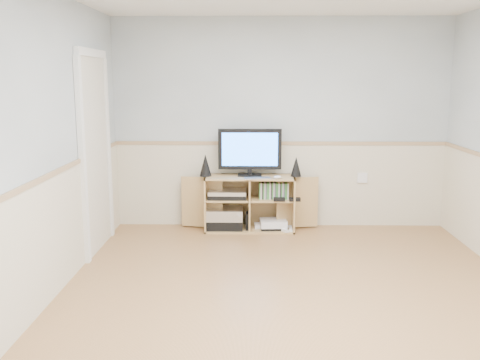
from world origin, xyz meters
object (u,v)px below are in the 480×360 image
monitor (250,151)px  game_consoles (272,224)px  media_cabinet (250,202)px  keyboard (258,178)px

monitor → game_consoles: size_ratio=1.64×
game_consoles → media_cabinet: bearing=167.1°
game_consoles → keyboard: bearing=-145.1°
keyboard → game_consoles: 0.63m
monitor → game_consoles: (0.27, -0.06, -0.88)m
media_cabinet → keyboard: keyboard is taller
keyboard → media_cabinet: bearing=107.9°
keyboard → game_consoles: (0.18, 0.13, -0.59)m
media_cabinet → game_consoles: size_ratio=3.64×
media_cabinet → monitor: size_ratio=2.21×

